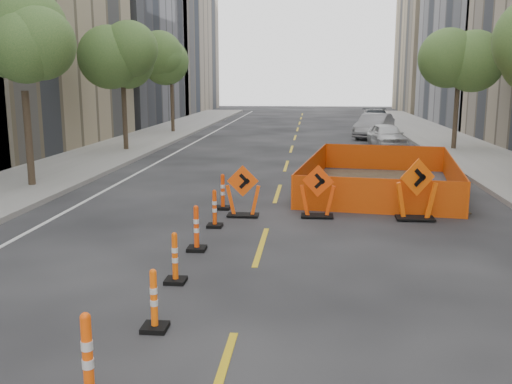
# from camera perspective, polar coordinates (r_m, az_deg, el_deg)

# --- Properties ---
(ground_plane) EXTENTS (140.00, 140.00, 0.00)m
(ground_plane) POSITION_cam_1_polar(r_m,az_deg,el_deg) (9.13, -1.77, -12.63)
(ground_plane) COLOR black
(sidewalk_left) EXTENTS (4.00, 90.00, 0.15)m
(sidewalk_left) POSITION_cam_1_polar(r_m,az_deg,el_deg) (22.94, -20.55, 1.47)
(sidewalk_left) COLOR gray
(sidewalk_left) RESTS_ON ground
(bld_left_d) EXTENTS (12.00, 16.00, 14.00)m
(bld_left_d) POSITION_cam_1_polar(r_m,az_deg,el_deg) (50.91, -15.70, 14.61)
(bld_left_d) COLOR #4C4C51
(bld_left_d) RESTS_ON ground
(bld_left_e) EXTENTS (12.00, 20.00, 20.00)m
(bld_left_e) POSITION_cam_1_polar(r_m,az_deg,el_deg) (66.69, -10.56, 16.54)
(bld_left_e) COLOR gray
(bld_left_e) RESTS_ON ground
(bld_right_e) EXTENTS (12.00, 14.00, 16.00)m
(bld_right_e) POSITION_cam_1_polar(r_m,az_deg,el_deg) (68.87, 19.62, 14.25)
(bld_right_e) COLOR tan
(bld_right_e) RESTS_ON ground
(tree_l_b) EXTENTS (2.80, 2.80, 5.95)m
(tree_l_b) POSITION_cam_1_polar(r_m,az_deg,el_deg) (20.61, -22.36, 12.76)
(tree_l_b) COLOR #382B1E
(tree_l_b) RESTS_ON ground
(tree_l_c) EXTENTS (2.80, 2.80, 5.95)m
(tree_l_c) POSITION_cam_1_polar(r_m,az_deg,el_deg) (29.84, -13.23, 12.59)
(tree_l_c) COLOR #382B1E
(tree_l_c) RESTS_ON ground
(tree_l_d) EXTENTS (2.80, 2.80, 5.95)m
(tree_l_d) POSITION_cam_1_polar(r_m,az_deg,el_deg) (39.45, -8.47, 12.38)
(tree_l_d) COLOR #382B1E
(tree_l_d) RESTS_ON ground
(tree_r_c) EXTENTS (2.80, 2.80, 5.95)m
(tree_r_c) POSITION_cam_1_polar(r_m,az_deg,el_deg) (31.16, 19.67, 12.17)
(tree_r_c) COLOR #382B1E
(tree_r_c) RESTS_ON ground
(channelizer_1) EXTENTS (0.45, 0.45, 1.13)m
(channelizer_1) POSITION_cam_1_polar(r_m,az_deg,el_deg) (7.03, -16.47, -15.72)
(channelizer_1) COLOR #FF520A
(channelizer_1) RESTS_ON ground
(channelizer_2) EXTENTS (0.38, 0.38, 0.96)m
(channelizer_2) POSITION_cam_1_polar(r_m,az_deg,el_deg) (8.73, -10.17, -10.56)
(channelizer_2) COLOR #FF5E0A
(channelizer_2) RESTS_ON ground
(channelizer_3) EXTENTS (0.38, 0.38, 0.96)m
(channelizer_3) POSITION_cam_1_polar(r_m,az_deg,el_deg) (10.61, -8.11, -6.51)
(channelizer_3) COLOR #F0560A
(channelizer_3) RESTS_ON ground
(channelizer_4) EXTENTS (0.40, 0.40, 1.01)m
(channelizer_4) POSITION_cam_1_polar(r_m,az_deg,el_deg) (12.49, -5.98, -3.60)
(channelizer_4) COLOR #E94109
(channelizer_4) RESTS_ON ground
(channelizer_5) EXTENTS (0.38, 0.38, 0.97)m
(channelizer_5) POSITION_cam_1_polar(r_m,az_deg,el_deg) (14.40, -4.17, -1.66)
(channelizer_5) COLOR #DE4209
(channelizer_5) RESTS_ON ground
(channelizer_6) EXTENTS (0.41, 0.41, 1.03)m
(channelizer_6) POSITION_cam_1_polar(r_m,az_deg,el_deg) (16.35, -3.34, 0.04)
(channelizer_6) COLOR #D83D09
(channelizer_6) RESTS_ON ground
(chevron_sign_left) EXTENTS (0.98, 0.63, 1.42)m
(chevron_sign_left) POSITION_cam_1_polar(r_m,az_deg,el_deg) (15.42, -1.31, 0.10)
(chevron_sign_left) COLOR #E94909
(chevron_sign_left) RESTS_ON ground
(chevron_sign_center) EXTENTS (1.09, 0.83, 1.44)m
(chevron_sign_center) POSITION_cam_1_polar(r_m,az_deg,el_deg) (15.41, 6.19, 0.07)
(chevron_sign_center) COLOR #E54009
(chevron_sign_center) RESTS_ON ground
(chevron_sign_right) EXTENTS (1.27, 1.01, 1.66)m
(chevron_sign_right) POSITION_cam_1_polar(r_m,az_deg,el_deg) (15.59, 15.77, 0.25)
(chevron_sign_right) COLOR #ED5409
(chevron_sign_right) RESTS_ON ground
(safety_fence) EXTENTS (5.82, 8.68, 1.01)m
(safety_fence) POSITION_cam_1_polar(r_m,az_deg,el_deg) (20.06, 12.37, 1.86)
(safety_fence) COLOR #E6520C
(safety_fence) RESTS_ON ground
(parked_car_near) EXTENTS (2.03, 4.04, 1.32)m
(parked_car_near) POSITION_cam_1_polar(r_m,az_deg,el_deg) (31.77, 12.95, 5.52)
(parked_car_near) COLOR silver
(parked_car_near) RESTS_ON ground
(parked_car_mid) EXTENTS (3.06, 4.91, 1.53)m
(parked_car_mid) POSITION_cam_1_polar(r_m,az_deg,el_deg) (36.90, 11.75, 6.50)
(parked_car_mid) COLOR gray
(parked_car_mid) RESTS_ON ground
(parked_car_far) EXTENTS (2.42, 5.34, 1.52)m
(parked_car_far) POSITION_cam_1_polar(r_m,az_deg,el_deg) (42.45, 11.86, 7.08)
(parked_car_far) COLOR black
(parked_car_far) RESTS_ON ground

